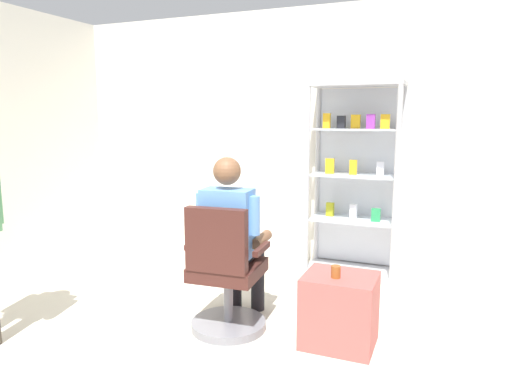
# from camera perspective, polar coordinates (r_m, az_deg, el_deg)

# --- Properties ---
(back_wall) EXTENTS (6.00, 0.10, 2.70)m
(back_wall) POSITION_cam_1_polar(r_m,az_deg,el_deg) (5.06, 8.17, 6.59)
(back_wall) COLOR silver
(back_wall) RESTS_ON ground
(display_cabinet_main) EXTENTS (0.90, 0.45, 1.90)m
(display_cabinet_main) POSITION_cam_1_polar(r_m,az_deg,el_deg) (4.77, 12.01, 1.72)
(display_cabinet_main) COLOR #B7B7BC
(display_cabinet_main) RESTS_ON ground
(office_chair) EXTENTS (0.58, 0.56, 0.96)m
(office_chair) POSITION_cam_1_polar(r_m,az_deg,el_deg) (3.46, -3.78, -10.75)
(office_chair) COLOR slate
(office_chair) RESTS_ON ground
(seated_shopkeeper) EXTENTS (0.51, 0.58, 1.29)m
(seated_shopkeeper) POSITION_cam_1_polar(r_m,az_deg,el_deg) (3.51, -2.83, -5.00)
(seated_shopkeeper) COLOR black
(seated_shopkeeper) RESTS_ON ground
(storage_crate) EXTENTS (0.49, 0.42, 0.50)m
(storage_crate) POSITION_cam_1_polar(r_m,az_deg,el_deg) (3.37, 10.17, -14.02)
(storage_crate) COLOR #B24C47
(storage_crate) RESTS_ON ground
(tea_glass) EXTENTS (0.06, 0.06, 0.08)m
(tea_glass) POSITION_cam_1_polar(r_m,az_deg,el_deg) (3.22, 9.73, -9.59)
(tea_glass) COLOR brown
(tea_glass) RESTS_ON storage_crate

